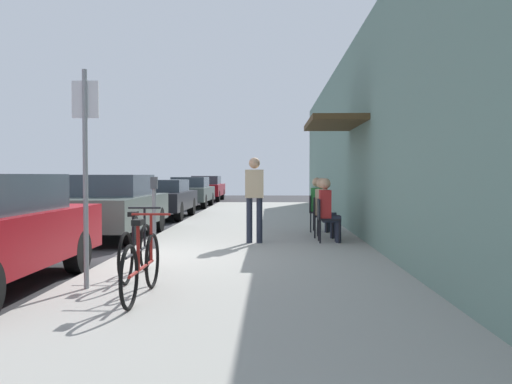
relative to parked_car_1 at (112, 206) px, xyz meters
name	(u,v)px	position (x,y,z in m)	size (l,w,h in m)	color
ground_plane	(113,264)	(1.10, -3.69, -0.76)	(60.00, 60.00, 0.00)	#2D2D30
sidewalk_slab	(253,245)	(3.35, -1.69, -0.70)	(4.50, 32.00, 0.12)	#9E9B93
building_facade	(374,133)	(5.74, -1.68, 1.54)	(1.40, 32.00, 4.60)	gray
parked_car_1	(112,206)	(0.00, 0.00, 0.00)	(1.80, 4.40, 1.48)	#47514C
parked_car_2	(162,198)	(0.00, 5.82, -0.07)	(1.80, 4.40, 1.31)	black
parked_car_3	(190,191)	(0.00, 12.17, -0.04)	(1.80, 4.40, 1.38)	#47514C
parked_car_4	(206,188)	(0.00, 18.30, -0.03)	(1.80, 4.40, 1.42)	maroon
parking_meter	(154,207)	(1.55, -2.60, 0.13)	(0.12, 0.10, 1.32)	slate
street_sign	(85,161)	(1.50, -6.12, 0.88)	(0.32, 0.06, 2.60)	gray
bicycle_0	(142,266)	(2.28, -6.60, -0.28)	(0.46, 1.71, 0.90)	black
bicycle_1	(136,250)	(1.92, -5.39, -0.28)	(0.46, 1.71, 0.90)	black
cafe_chair_0	(325,217)	(4.79, -1.58, -0.14)	(0.44, 0.44, 0.87)	black
seated_patron_0	(328,208)	(4.85, -1.58, 0.06)	(0.43, 0.36, 1.29)	#232838
cafe_chair_1	(321,214)	(4.79, -0.77, -0.14)	(0.53, 0.53, 0.87)	black
seated_patron_1	(324,205)	(4.85, -0.78, 0.06)	(0.49, 0.44, 1.29)	#232838
cafe_chair_2	(317,211)	(4.79, 0.42, -0.14)	(0.54, 0.54, 0.87)	black
seated_patron_2	(319,203)	(4.85, 0.41, 0.06)	(0.49, 0.44, 1.29)	#232838
pedestrian_standing	(254,193)	(3.37, -1.75, 0.36)	(0.36, 0.22, 1.70)	#232838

